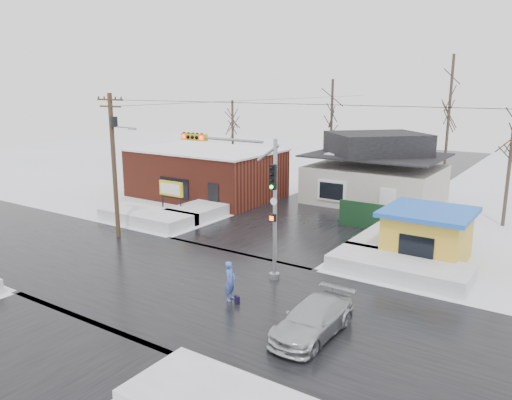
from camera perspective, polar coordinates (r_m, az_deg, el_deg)
The scene contains 20 objects.
ground at distance 25.31m, azimuth -9.39°, elevation -9.11°, with size 120.00×120.00×0.00m, color white.
road_ns at distance 25.31m, azimuth -9.39°, elevation -9.08°, with size 10.00×120.00×0.02m, color black.
road_ew at distance 25.31m, azimuth -9.39°, elevation -9.08°, with size 120.00×10.00×0.02m, color black.
snowbank_nw at distance 35.96m, azimuth -12.32°, elevation -1.89°, with size 7.00×3.00×0.80m, color white.
snowbank_ne at distance 26.62m, azimuth 16.05°, elevation -7.41°, with size 7.00×3.00×0.80m, color white.
snowbank_nside_w at distance 38.22m, azimuth -4.84°, elevation -0.75°, with size 3.00×8.00×0.80m, color white.
snowbank_nside_e at distance 31.72m, azimuth 15.42°, elevation -4.07°, with size 3.00×8.00×0.80m, color white.
traffic_signal at distance 24.74m, azimuth -0.94°, elevation 1.55°, with size 6.05×0.68×7.00m.
utility_pole at distance 31.97m, azimuth -15.89°, elevation 4.70°, with size 3.15×0.44×9.00m.
brick_building at distance 43.39m, azimuth -5.74°, elevation 3.14°, with size 12.20×8.20×4.12m.
marquee_sign at distance 37.33m, azimuth -9.69°, elevation 1.17°, with size 2.20×0.21×2.55m.
house at distance 42.04m, azimuth 13.52°, elevation 3.28°, with size 10.40×8.40×5.76m.
kiosk at distance 28.91m, azimuth 18.97°, elevation -3.77°, with size 4.60×4.60×2.88m.
fence at distance 33.57m, azimuth 15.76°, elevation -2.26°, with size 8.00×0.12×1.80m, color black.
tree_far_left at distance 47.52m, azimuth 8.69°, elevation 11.04°, with size 3.00×3.00×10.00m.
tree_far_mid at distance 46.11m, azimuth 21.44°, elevation 12.24°, with size 3.00×3.00×12.00m.
tree_far_west at distance 51.01m, azimuth -2.71°, elevation 9.51°, with size 3.00×3.00×8.00m.
pedestrian at distance 22.57m, azimuth -2.97°, elevation -9.26°, with size 0.66×0.43×1.82m, color #4662C5.
car at distance 19.81m, azimuth 6.52°, elevation -13.42°, with size 1.85×4.55×1.32m, color #B3B8BB.
shopping_bag at distance 22.49m, azimuth -2.18°, elevation -11.37°, with size 0.28×0.12×0.35m, color black.
Camera 1 is at (16.25, -16.96, 9.44)m, focal length 35.00 mm.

